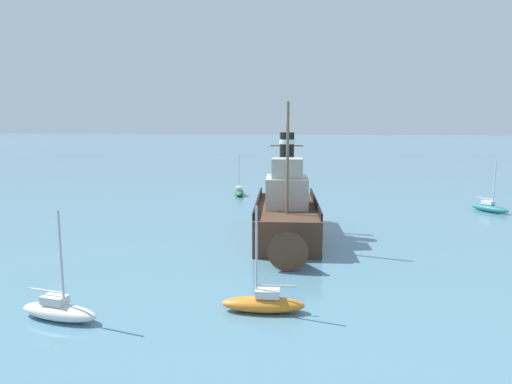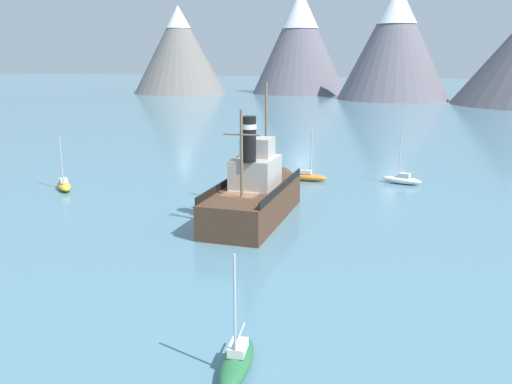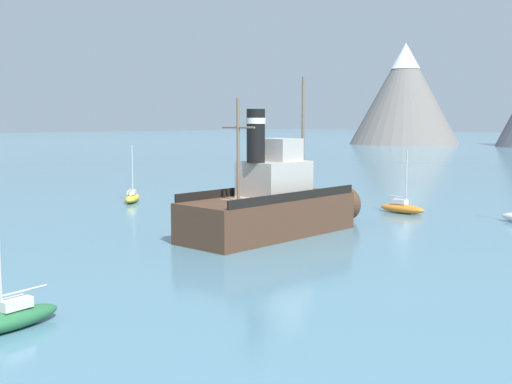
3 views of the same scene
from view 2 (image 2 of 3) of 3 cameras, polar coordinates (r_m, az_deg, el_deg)
name	(u,v)px [view 2 (image 2 of 3)]	position (r m, az deg, el deg)	size (l,w,h in m)	color
ground_plane	(243,225)	(39.19, -1.41, -3.48)	(600.00, 600.00, 0.00)	teal
mountain_ridge	(455,44)	(164.67, 20.24, 14.41)	(185.60, 59.37, 33.58)	slate
old_tugboat	(256,194)	(40.59, -0.01, -0.17)	(5.37, 14.63, 9.90)	#4C3323
sailboat_yellow	(64,185)	(52.53, -19.56, 0.71)	(3.57, 3.35, 4.90)	gold
sailboat_green	(237,361)	(21.82, -2.01, -17.32)	(1.85, 3.94, 4.90)	#286B3D
sailboat_white	(402,179)	(53.62, 15.09, 1.29)	(3.93, 1.74, 4.90)	white
sailboat_orange	(308,176)	(53.33, 5.46, 1.65)	(3.86, 1.31, 4.90)	orange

